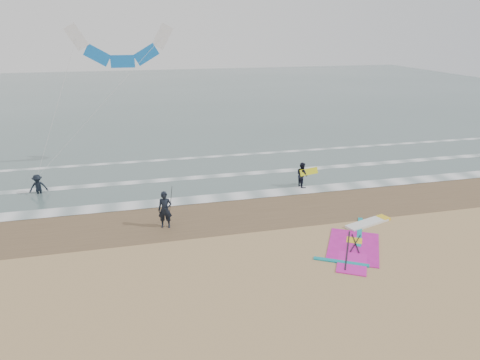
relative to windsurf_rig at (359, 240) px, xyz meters
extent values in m
plane|color=tan|center=(-4.11, -1.52, -0.03)|extent=(120.00, 120.00, 0.00)
cube|color=#47605E|center=(-4.11, 46.48, -0.02)|extent=(120.00, 80.00, 0.02)
cube|color=brown|center=(-4.11, 4.48, -0.03)|extent=(120.00, 5.00, 0.01)
cube|color=white|center=(-4.11, 6.68, 0.00)|extent=(120.00, 1.20, 0.02)
cube|color=white|center=(-4.11, 10.48, 0.00)|extent=(120.00, 0.70, 0.02)
cube|color=white|center=(-4.11, 14.98, 0.00)|extent=(120.00, 0.50, 0.01)
cube|color=white|center=(1.28, 1.50, 0.03)|extent=(2.58, 1.37, 0.12)
cube|color=yellow|center=(2.38, 1.85, 0.03)|extent=(0.62, 0.71, 0.13)
cube|color=#D71BA4|center=(-0.53, -0.50, -0.01)|extent=(3.52, 3.88, 0.04)
cube|color=#D71BA4|center=(-1.28, -1.81, -0.01)|extent=(1.95, 2.17, 0.05)
cube|color=#0C8C99|center=(0.47, 0.80, -0.01)|extent=(1.80, 2.89, 0.05)
cube|color=#0C8C99|center=(-1.68, -1.61, -0.01)|extent=(2.11, 1.34, 0.05)
cube|color=yellow|center=(-0.23, 0.00, -0.01)|extent=(0.91, 0.87, 0.05)
cylinder|color=black|center=(-0.93, -0.70, 0.02)|extent=(1.86, 3.16, 0.06)
cylinder|color=black|center=(-0.33, -0.30, 0.04)|extent=(1.24, 1.37, 0.04)
cylinder|color=black|center=(-0.33, -0.30, 0.04)|extent=(0.60, 1.73, 0.04)
imported|color=black|center=(-8.63, 3.55, 0.90)|extent=(0.76, 0.58, 1.88)
imported|color=black|center=(0.00, 7.31, 0.76)|extent=(0.74, 0.87, 1.58)
imported|color=black|center=(-15.64, 9.81, 0.75)|extent=(1.09, 0.72, 1.58)
cylinder|color=black|center=(-8.33, 3.55, 1.34)|extent=(0.17, 0.86, 1.82)
cube|color=yellow|center=(0.40, 7.21, 0.97)|extent=(1.30, 0.51, 0.39)
cube|color=white|center=(-12.92, 13.95, 8.76)|extent=(1.47, 0.14, 1.73)
cube|color=blue|center=(-11.79, 13.95, 7.63)|extent=(1.74, 0.15, 1.46)
cube|color=blue|center=(-10.25, 13.95, 7.22)|extent=(1.54, 0.14, 0.80)
cube|color=blue|center=(-8.70, 13.95, 7.63)|extent=(1.74, 0.15, 1.46)
cube|color=white|center=(-7.57, 13.95, 8.76)|extent=(1.47, 0.14, 1.73)
cylinder|color=beige|center=(-14.28, 11.88, 4.87)|extent=(2.73, 4.17, 7.79)
cylinder|color=beige|center=(-11.60, 11.88, 4.87)|extent=(8.08, 4.16, 7.80)
camera|label=1|loc=(-9.56, -15.99, 9.38)|focal=32.00mm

